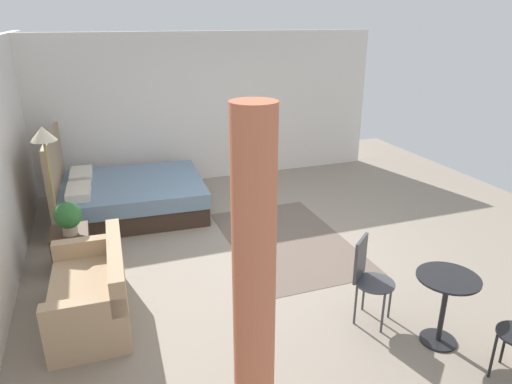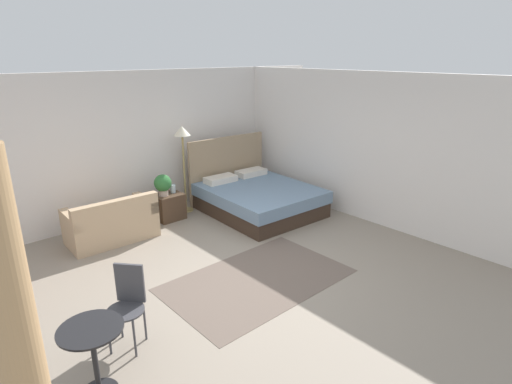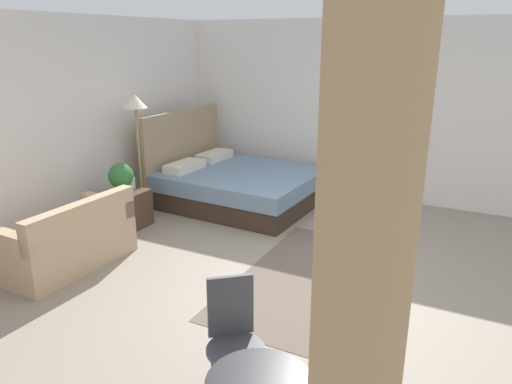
% 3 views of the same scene
% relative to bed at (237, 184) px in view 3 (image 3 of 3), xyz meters
% --- Properties ---
extents(ground_plane, '(9.27, 9.32, 0.02)m').
position_rel_bed_xyz_m(ground_plane, '(-1.88, -1.71, -0.30)').
color(ground_plane, gray).
extents(wall_back, '(9.27, 0.12, 2.66)m').
position_rel_bed_xyz_m(wall_back, '(-1.88, 1.45, 1.04)').
color(wall_back, silver).
rests_on(wall_back, ground).
extents(wall_right, '(0.12, 6.32, 2.66)m').
position_rel_bed_xyz_m(wall_right, '(1.25, -1.71, 1.04)').
color(wall_right, silver).
rests_on(wall_right, ground).
extents(area_rug, '(2.46, 1.53, 0.01)m').
position_rel_bed_xyz_m(area_rug, '(-1.74, -1.95, -0.29)').
color(area_rug, '#66564C').
rests_on(area_rug, ground).
extents(bed, '(1.90, 2.23, 1.32)m').
position_rel_bed_xyz_m(bed, '(0.00, 0.00, 0.00)').
color(bed, '#38281E').
rests_on(bed, ground).
extents(couch, '(1.40, 0.77, 0.77)m').
position_rel_bed_xyz_m(couch, '(-2.66, 0.58, -0.01)').
color(couch, tan).
rests_on(couch, ground).
extents(nightstand, '(0.50, 0.43, 0.48)m').
position_rel_bed_xyz_m(nightstand, '(-1.48, 0.80, -0.05)').
color(nightstand, '#473323').
rests_on(nightstand, ground).
extents(potted_plant, '(0.31, 0.31, 0.40)m').
position_rel_bed_xyz_m(potted_plant, '(-1.58, 0.77, 0.41)').
color(potted_plant, tan).
rests_on(potted_plant, nightstand).
extents(vase, '(0.10, 0.10, 0.15)m').
position_rel_bed_xyz_m(vase, '(-1.36, 0.81, 0.27)').
color(vase, silver).
rests_on(vase, nightstand).
extents(floor_lamp, '(0.31, 0.31, 1.66)m').
position_rel_bed_xyz_m(floor_lamp, '(-1.01, 0.95, 1.09)').
color(floor_lamp, '#99844C').
rests_on(floor_lamp, ground).
extents(cafe_chair_near_window, '(0.55, 0.55, 0.88)m').
position_rel_bed_xyz_m(cafe_chair_near_window, '(-3.59, -1.99, 0.23)').
color(cafe_chair_near_window, '#3F3F44').
rests_on(cafe_chair_near_window, ground).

